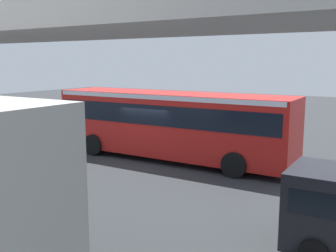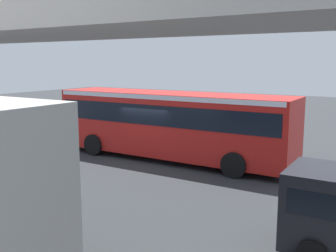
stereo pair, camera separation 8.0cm
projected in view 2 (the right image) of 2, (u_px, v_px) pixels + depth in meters
The scene contains 6 objects.
ground at pixel (155, 159), 18.41m from camera, with size 80.00×80.00×0.00m, color #2D3033.
city_bus at pixel (171, 120), 18.13m from camera, with size 11.54×2.85×3.15m.
traffic_sign at pixel (195, 111), 21.20m from camera, with size 0.08×0.60×2.80m.
lane_dash_leftmost at pixel (258, 156), 18.92m from camera, with size 2.00×0.20×0.01m, color silver.
lane_dash_left at pixel (186, 147), 20.98m from camera, with size 2.00×0.20×0.01m, color silver.
lane_dash_centre at pixel (127, 140), 23.04m from camera, with size 2.00×0.20×0.01m, color silver.
Camera 2 is at (-9.88, 14.95, 4.55)m, focal length 41.54 mm.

